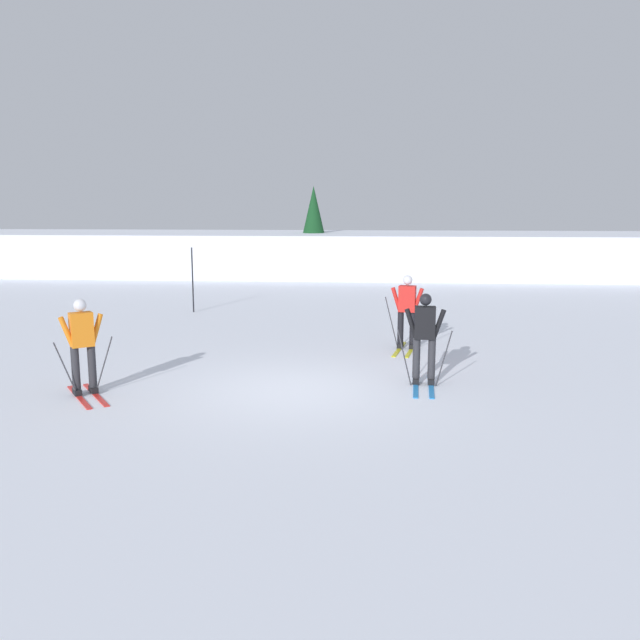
{
  "coord_description": "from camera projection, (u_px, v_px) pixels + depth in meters",
  "views": [
    {
      "loc": [
        1.3,
        -11.6,
        3.37
      ],
      "look_at": [
        0.27,
        2.21,
        0.9
      ],
      "focal_mm": 37.47,
      "sensor_mm": 36.0,
      "label": 1
    }
  ],
  "objects": [
    {
      "name": "skier_black",
      "position": [
        425.0,
        334.0,
        12.31
      ],
      "size": [
        1.0,
        1.62,
        1.71
      ],
      "color": "#237AC6",
      "rests_on": "ground"
    },
    {
      "name": "skier_red",
      "position": [
        407.0,
        308.0,
        15.32
      ],
      "size": [
        0.99,
        1.64,
        1.71
      ],
      "color": "gold",
      "rests_on": "ground"
    },
    {
      "name": "far_snow_ridge",
      "position": [
        342.0,
        254.0,
        30.96
      ],
      "size": [
        80.0,
        6.05,
        1.93
      ],
      "primitive_type": "cube",
      "color": "silver",
      "rests_on": "ground"
    },
    {
      "name": "conifer_far_left",
      "position": [
        314.0,
        225.0,
        30.78
      ],
      "size": [
        1.64,
        1.64,
        4.06
      ],
      "color": "#513823",
      "rests_on": "ground"
    },
    {
      "name": "skier_orange",
      "position": [
        82.0,
        344.0,
        11.64
      ],
      "size": [
        1.23,
        1.52,
        1.71
      ],
      "color": "red",
      "rests_on": "ground"
    },
    {
      "name": "ground_plane",
      "position": [
        296.0,
        390.0,
        12.07
      ],
      "size": [
        120.0,
        120.0,
        0.0
      ],
      "primitive_type": "plane",
      "color": "silver"
    },
    {
      "name": "trail_marker_pole",
      "position": [
        193.0,
        280.0,
        20.41
      ],
      "size": [
        0.04,
        0.04,
        1.98
      ],
      "primitive_type": "cylinder",
      "color": "black",
      "rests_on": "ground"
    }
  ]
}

